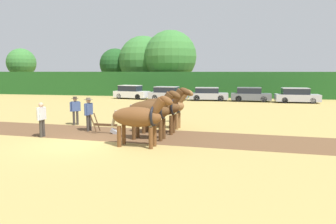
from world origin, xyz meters
name	(u,v)px	position (x,y,z in m)	size (l,w,h in m)	color
ground_plane	(77,144)	(0.00, 0.00, 0.00)	(240.00, 240.00, 0.00)	#A88E4C
plowed_furrow_strip	(70,131)	(-1.83, 2.76, 0.00)	(31.43, 3.62, 0.01)	brown
hedgerow	(182,84)	(0.00, 27.82, 1.57)	(63.21, 1.53, 3.14)	#1E511E
tree_far_left	(21,63)	(-26.49, 32.81, 4.49)	(4.47, 4.47, 6.75)	#423323
tree_left	(115,64)	(-11.38, 34.22, 4.23)	(4.77, 4.77, 6.63)	#423323
tree_center_left	(143,61)	(-6.86, 33.74, 4.76)	(7.17, 7.17, 8.34)	#4C3823
tree_center	(170,57)	(-2.42, 32.05, 5.22)	(7.27, 7.27, 8.86)	#423323
draft_horse_lead_left	(139,117)	(2.85, 0.11, 1.29)	(2.84, 1.03, 2.29)	brown
draft_horse_lead_right	(151,110)	(2.95, 1.68, 1.38)	(2.71, 1.05, 2.41)	#513319
draft_horse_trail_left	(161,107)	(3.05, 3.26, 1.38)	(2.97, 1.06, 2.48)	#513319
draft_horse_trail_right	(169,106)	(3.13, 4.83, 1.29)	(2.67, 1.07, 2.32)	brown
plow	(108,127)	(0.36, 2.63, 0.32)	(1.56, 0.48, 1.13)	#4C331E
farmer_at_plow	(89,111)	(-0.89, 3.08, 1.07)	(0.45, 0.69, 1.81)	#38332D
farmer_beside_team	(178,107)	(3.30, 6.92, 1.02)	(0.46, 0.55, 1.73)	#4C4C4C
farmer_onlooker_left	(42,117)	(-2.43, 1.12, 1.00)	(0.23, 0.68, 1.71)	#38332D
farmer_onlooker_right	(75,108)	(-2.59, 4.81, 1.00)	(0.47, 0.52, 1.70)	#38332D
parked_car_far_left	(131,92)	(-5.31, 23.42, 0.76)	(4.29, 2.51, 1.59)	silver
parked_car_left	(168,93)	(-0.84, 22.94, 0.71)	(4.38, 2.16, 1.49)	#A8A8B2
parked_car_center_left	(208,94)	(3.71, 22.91, 0.70)	(4.28, 2.07, 1.45)	#9E9EA8
parked_car_center	(250,95)	(8.21, 22.82, 0.72)	(4.17, 1.82, 1.50)	#565B66
parked_car_center_right	(297,96)	(12.77, 22.34, 0.73)	(4.34, 1.93, 1.52)	#A8A8B2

